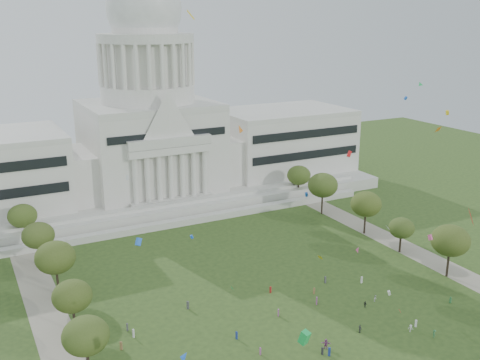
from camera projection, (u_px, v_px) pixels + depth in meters
ground at (349, 360)px, 106.39m from camera, size 400.00×400.00×0.00m
capitol at (150, 136)px, 197.02m from camera, size 160.00×64.50×91.30m
path_left at (59, 346)px, 110.75m from camera, size 8.00×160.00×0.04m
path_right at (421, 255)px, 153.18m from camera, size 8.00×160.00×0.04m
row_tree_l_2 at (86, 336)px, 98.86m from camera, size 8.42×8.42×11.97m
row_tree_r_2 at (450, 241)px, 138.08m from camera, size 9.55×9.55×13.58m
row_tree_l_3 at (72, 296)px, 113.53m from camera, size 8.12×8.12×11.55m
row_tree_r_3 at (402, 228)px, 153.44m from camera, size 7.01×7.01×9.98m
row_tree_l_4 at (55, 257)px, 128.98m from camera, size 9.29×9.29×13.21m
row_tree_r_4 at (366, 204)px, 166.25m from camera, size 9.19×9.19×13.06m
row_tree_l_5 at (38, 235)px, 144.60m from camera, size 8.33×8.33×11.85m
row_tree_r_5 at (323, 185)px, 182.69m from camera, size 9.82×9.82×13.96m
row_tree_l_6 at (22, 216)px, 159.37m from camera, size 8.19×8.19×11.64m
row_tree_r_6 at (299, 175)px, 199.47m from camera, size 8.42×8.42×11.97m
person_0 at (450, 300)px, 127.40m from camera, size 0.90×0.79×1.55m
person_2 at (375, 298)px, 128.12m from camera, size 0.88×0.84×1.56m
person_3 at (411, 328)px, 115.68m from camera, size 1.11×1.14×1.63m
person_4 at (360, 329)px, 115.45m from camera, size 0.59×1.04×1.74m
person_5 at (326, 344)px, 109.82m from camera, size 1.97×1.71×2.04m
person_9 at (434, 334)px, 113.61m from camera, size 1.01×1.27×1.75m
person_10 at (365, 304)px, 125.48m from camera, size 0.70×0.99×1.53m
distant_crowd at (254, 334)px, 113.65m from camera, size 60.74×37.62×1.92m
kite_swarm at (340, 219)px, 106.33m from camera, size 91.00×97.64×62.45m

